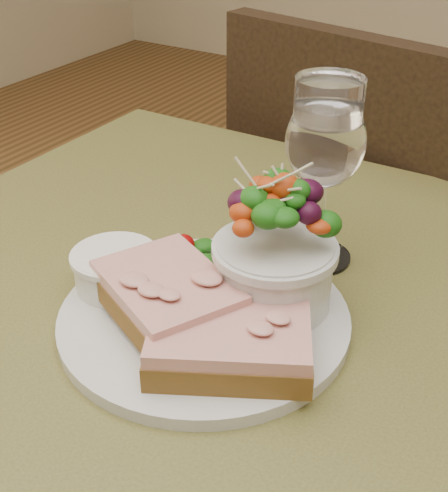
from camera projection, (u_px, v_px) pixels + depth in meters
The scene contains 9 objects.
cafe_table at pixel (219, 407), 0.66m from camera, with size 0.80×0.80×0.75m.
chair_far at pixel (374, 338), 1.31m from camera, with size 0.49×0.49×0.90m.
dinner_plate at pixel (204, 318), 0.61m from camera, with size 0.26×0.26×0.01m, color silver.
sandwich_front at pixel (230, 339), 0.54m from camera, with size 0.16×0.14×0.03m.
sandwich_back at pixel (168, 295), 0.58m from camera, with size 0.15×0.14×0.03m.
ramekin at pixel (115, 268), 0.63m from camera, with size 0.07×0.07×0.04m.
salad_bowl at pixel (275, 246), 0.59m from camera, with size 0.10×0.10×0.13m.
garnish at pixel (196, 247), 0.68m from camera, with size 0.05×0.04×0.02m.
wine_glass at pixel (325, 147), 0.64m from camera, with size 0.08×0.08×0.18m.
Camera 1 is at (0.26, -0.41, 1.13)m, focal length 50.00 mm.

